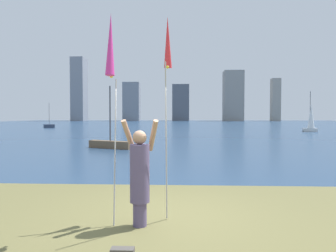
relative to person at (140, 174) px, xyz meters
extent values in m
cube|color=navy|center=(0.43, 61.93, -1.01)|extent=(120.00, 117.22, 0.12)
cube|color=#33301C|center=(0.43, 3.32, -0.97)|extent=(120.00, 0.70, 0.02)
cylinder|color=#594C72|center=(0.00, -0.01, -0.73)|extent=(0.25, 0.25, 0.44)
cylinder|color=#594C72|center=(0.00, -0.01, 0.01)|extent=(0.35, 0.35, 1.04)
sphere|color=tan|center=(0.00, -0.01, 0.66)|extent=(0.25, 0.25, 0.25)
cylinder|color=tan|center=(-0.23, 0.14, 0.68)|extent=(0.25, 0.40, 0.60)
cylinder|color=tan|center=(0.23, 0.14, 0.68)|extent=(0.25, 0.40, 0.60)
cylinder|color=#B2B2B7|center=(-0.47, 0.11, 0.39)|extent=(0.02, 0.29, 2.67)
cone|color=#D83399|center=(-0.47, -0.21, 2.28)|extent=(0.16, 0.27, 1.10)
sphere|color=yellow|center=(-0.47, -0.16, 1.73)|extent=(0.06, 0.06, 0.06)
cylinder|color=#B2B2B7|center=(0.47, 0.11, 0.53)|extent=(0.02, 0.54, 2.92)
cone|color=red|center=(0.47, 0.72, 2.51)|extent=(0.16, 0.33, 1.01)
sphere|color=yellow|center=(0.47, 0.63, 2.01)|extent=(0.06, 0.06, 0.06)
cube|color=brown|center=(-3.61, 13.17, -0.72)|extent=(2.91, 1.72, 0.45)
cylinder|color=#47474C|center=(-3.61, 13.17, 1.17)|extent=(0.09, 0.09, 3.34)
cube|color=#333D51|center=(-20.74, 43.87, -0.67)|extent=(1.83, 1.23, 0.56)
cylinder|color=#47474C|center=(-20.74, 43.87, 1.35)|extent=(0.06, 0.06, 3.48)
cube|color=silver|center=(16.52, 33.43, -0.74)|extent=(1.67, 0.81, 0.43)
cylinder|color=#47474C|center=(16.52, 33.43, 1.74)|extent=(0.06, 0.06, 4.52)
cone|color=white|center=(16.64, 33.42, 0.97)|extent=(0.86, 0.86, 2.98)
cube|color=gray|center=(-37.40, 108.65, 10.69)|extent=(4.68, 6.41, 23.27)
cube|color=gray|center=(-17.83, 108.76, 6.12)|extent=(6.02, 5.08, 14.13)
cube|color=#565B66|center=(0.28, 112.31, 5.90)|extent=(6.30, 4.12, 13.70)
cube|color=gray|center=(19.21, 107.84, 8.03)|extent=(6.83, 6.63, 17.95)
cube|color=gray|center=(34.39, 108.08, 6.69)|extent=(3.01, 3.37, 15.27)
camera|label=1|loc=(0.76, -5.54, 1.05)|focal=33.26mm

